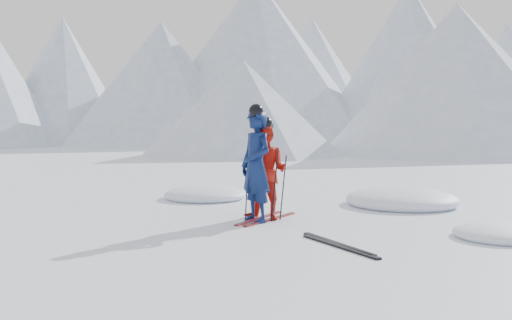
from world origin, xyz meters
The scene contains 12 objects.
ground centered at (0.00, 0.00, 0.00)m, with size 160.00×160.00×0.00m, color white.
skier_blue centered at (-1.49, 0.16, 1.01)m, with size 0.74×0.49×2.03m, color #0C1A48.
skier_red centered at (-1.48, 0.46, 0.90)m, with size 0.88×0.68×1.81m, color red.
pole_blue_left centered at (-1.79, 0.31, 0.68)m, with size 0.02×0.02×1.35m, color black.
pole_blue_right centered at (-1.24, 0.41, 0.68)m, with size 0.02×0.02×1.35m, color black.
pole_red_left centered at (-1.78, 0.71, 0.60)m, with size 0.02×0.02×1.20m, color black.
pole_red_right centered at (-1.18, 0.61, 0.60)m, with size 0.02×0.02×1.20m, color black.
ski_worn_left centered at (-1.60, 0.46, 0.01)m, with size 0.09×1.70×0.03m, color black.
ski_worn_right centered at (-1.36, 0.46, 0.01)m, with size 0.09×1.70×0.03m, color black.
ski_loose_a centered at (0.53, -0.76, 0.01)m, with size 0.09×1.70×0.03m, color black.
ski_loose_b centered at (0.63, -0.91, 0.01)m, with size 0.09×1.70×0.03m, color black.
snow_lumps centered at (-1.02, 2.88, 0.00)m, with size 8.30×4.46×0.53m.
Camera 1 is at (3.83, -8.00, 1.76)m, focal length 38.00 mm.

